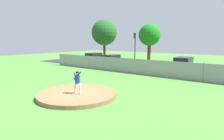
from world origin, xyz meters
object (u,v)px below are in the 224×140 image
baseball (78,98)px  parked_car_burgundy (94,58)px  traffic_light_near (135,43)px  pitcher_youth (77,80)px  parked_car_silver (183,65)px  parked_car_red (111,60)px  traffic_cone_orange (219,74)px

baseball → parked_car_burgundy: (-12.91, 15.66, 0.52)m
traffic_light_near → baseball: bearing=-69.2°
pitcher_youth → parked_car_silver: size_ratio=0.35×
baseball → parked_car_red: parked_car_red is taller
pitcher_youth → traffic_cone_orange: size_ratio=2.80×
traffic_cone_orange → traffic_light_near: size_ratio=0.11×
pitcher_youth → baseball: size_ratio=20.81×
parked_car_red → traffic_light_near: (1.53, 4.40, 2.61)m
pitcher_youth → traffic_light_near: traffic_light_near is taller
pitcher_youth → baseball: pitcher_youth is taller
pitcher_youth → traffic_cone_orange: pitcher_youth is taller
pitcher_youth → baseball: 1.43m
baseball → traffic_light_near: traffic_light_near is taller
pitcher_youth → baseball: (0.85, -0.76, -0.86)m
pitcher_youth → parked_car_red: 16.94m
baseball → parked_car_silver: 15.62m
baseball → parked_car_silver: bearing=83.9°
parked_car_silver → parked_car_red: bearing=179.9°
traffic_cone_orange → baseball: bearing=-111.0°
baseball → traffic_light_near: 21.55m
parked_car_red → traffic_light_near: 5.34m
parked_car_red → pitcher_youth: bearing=-60.8°
traffic_cone_orange → traffic_light_near: bearing=157.6°
parked_car_burgundy → baseball: bearing=-50.5°
parked_car_burgundy → parked_car_red: 3.79m
parked_car_burgundy → parked_car_silver: parked_car_silver is taller
pitcher_youth → parked_car_burgundy: (-12.06, 14.90, -0.34)m
baseball → traffic_light_near: (-7.59, 19.93, 3.08)m
parked_car_silver → parked_car_red: 10.78m
pitcher_youth → parked_car_silver: pitcher_youth is taller
parked_car_red → traffic_light_near: traffic_light_near is taller
baseball → traffic_cone_orange: size_ratio=0.13×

